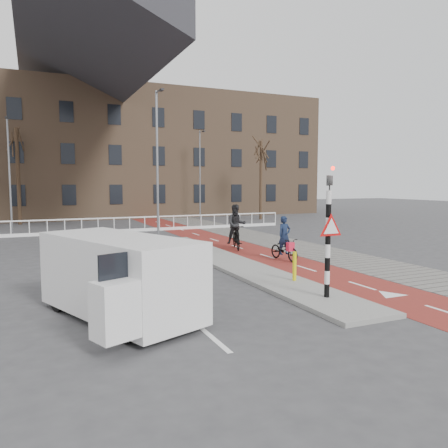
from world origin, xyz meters
name	(u,v)px	position (x,y,z in m)	size (l,w,h in m)	color
ground	(303,284)	(0.00, 0.00, 0.00)	(120.00, 120.00, 0.00)	#38383A
bike_lane	(221,242)	(1.50, 10.00, 0.01)	(2.50, 60.00, 0.01)	maroon
sidewalk	(267,239)	(4.30, 10.00, 0.01)	(3.00, 60.00, 0.01)	slate
curb_island	(231,263)	(-0.70, 4.00, 0.06)	(1.80, 16.00, 0.12)	gray
traffic_signal	(329,228)	(-0.60, -2.02, 1.99)	(0.80, 0.80, 3.68)	black
bollard	(295,266)	(-0.29, 0.06, 0.58)	(0.12, 0.12, 0.92)	yellow
cyclist_near	(284,245)	(1.68, 3.86, 0.62)	(0.78, 1.79, 1.83)	black
cyclist_far	(236,231)	(1.14, 7.37, 0.90)	(1.15, 2.12, 2.16)	black
van	(119,275)	(-6.00, -1.19, 1.02)	(3.34, 4.87, 1.94)	silver
railing	(82,229)	(-5.00, 17.00, 0.31)	(28.00, 0.10, 0.99)	silver
townhouse_row	(85,134)	(-3.00, 32.00, 7.81)	(46.00, 10.00, 15.90)	#7F6047
tree_mid	(18,176)	(-8.68, 25.63, 3.69)	(0.28, 0.28, 7.37)	#312315
tree_right	(261,181)	(10.63, 22.30, 3.40)	(0.25, 0.25, 6.80)	#312315
streetlight_near	(157,168)	(-1.67, 11.17, 3.99)	(0.12, 0.12, 7.97)	slate
streetlight_left	(10,175)	(-9.05, 20.08, 3.69)	(0.12, 0.12, 7.37)	slate
streetlight_right	(200,175)	(5.89, 24.83, 3.87)	(0.12, 0.12, 7.74)	slate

